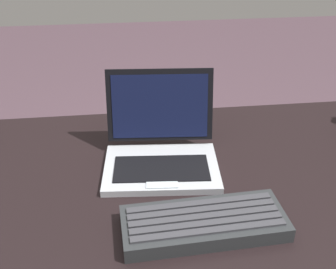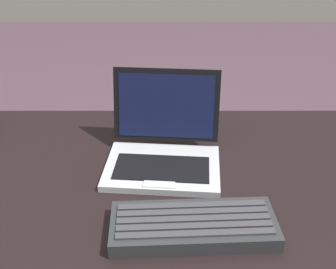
# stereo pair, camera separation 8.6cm
# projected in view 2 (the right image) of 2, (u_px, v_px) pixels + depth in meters

# --- Properties ---
(desk) EXTENTS (1.44, 0.66, 0.74)m
(desk) POSITION_uv_depth(u_px,v_px,m) (144.00, 230.00, 0.97)
(desk) COLOR black
(desk) RESTS_ON ground
(laptop_front) EXTENTS (0.27, 0.24, 0.20)m
(laptop_front) POSITION_uv_depth(u_px,v_px,m) (163.00, 148.00, 0.93)
(laptop_front) COLOR #B0B3BA
(laptop_front) RESTS_ON desk
(external_keyboard) EXTENTS (0.31, 0.13, 0.03)m
(external_keyboard) POSITION_uv_depth(u_px,v_px,m) (193.00, 225.00, 0.75)
(external_keyboard) COLOR #292C2E
(external_keyboard) RESTS_ON desk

